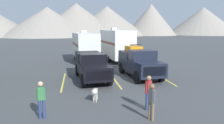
# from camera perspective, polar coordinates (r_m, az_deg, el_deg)

# --- Properties ---
(ground_plane) EXTENTS (240.00, 240.00, 0.00)m
(ground_plane) POSITION_cam_1_polar(r_m,az_deg,el_deg) (16.20, 0.68, -4.82)
(ground_plane) COLOR #3F4244
(pickup_truck_a) EXTENTS (2.53, 5.73, 2.10)m
(pickup_truck_a) POSITION_cam_1_polar(r_m,az_deg,el_deg) (16.16, -5.68, -0.81)
(pickup_truck_a) COLOR black
(pickup_truck_a) RESTS_ON ground
(pickup_truck_b) EXTENTS (2.57, 5.46, 2.58)m
(pickup_truck_b) POSITION_cam_1_polar(r_m,az_deg,el_deg) (17.13, 7.38, 0.01)
(pickup_truck_b) COLOR black
(pickup_truck_b) RESTS_ON ground
(lot_stripe_a) EXTENTS (0.12, 5.50, 0.01)m
(lot_stripe_a) POSITION_cam_1_polar(r_m,az_deg,el_deg) (16.08, -13.17, -5.18)
(lot_stripe_a) COLOR gold
(lot_stripe_a) RESTS_ON ground
(lot_stripe_b) EXTENTS (0.12, 5.50, 0.01)m
(lot_stripe_b) POSITION_cam_1_polar(r_m,az_deg,el_deg) (16.30, 0.61, -4.72)
(lot_stripe_b) COLOR gold
(lot_stripe_b) RESTS_ON ground
(lot_stripe_c) EXTENTS (0.12, 5.50, 0.01)m
(lot_stripe_c) POSITION_cam_1_polar(r_m,az_deg,el_deg) (17.41, 13.29, -4.06)
(lot_stripe_c) COLOR gold
(lot_stripe_c) RESTS_ON ground
(camper_trailer_a) EXTENTS (2.99, 7.61, 3.64)m
(camper_trailer_a) POSITION_cam_1_polar(r_m,az_deg,el_deg) (24.58, -7.36, 4.53)
(camper_trailer_a) COLOR silver
(camper_trailer_a) RESTS_ON ground
(camper_trailer_b) EXTENTS (3.10, 8.11, 3.97)m
(camper_trailer_b) POSITION_cam_1_polar(r_m,az_deg,el_deg) (24.86, 1.19, 5.04)
(camper_trailer_b) COLOR white
(camper_trailer_b) RESTS_ON ground
(person_a) EXTENTS (0.36, 0.27, 1.71)m
(person_a) POSITION_cam_1_polar(r_m,az_deg,el_deg) (10.32, 9.95, -7.65)
(person_a) COLOR navy
(person_a) RESTS_ON ground
(person_b) EXTENTS (0.37, 0.23, 1.70)m
(person_b) POSITION_cam_1_polar(r_m,az_deg,el_deg) (9.73, -18.81, -9.15)
(person_b) COLOR navy
(person_b) RESTS_ON ground
(person_c) EXTENTS (0.29, 0.32, 1.63)m
(person_c) POSITION_cam_1_polar(r_m,az_deg,el_deg) (9.24, 10.77, -10.05)
(person_c) COLOR #726047
(person_c) RESTS_ON ground
(dog) EXTENTS (0.40, 0.85, 0.77)m
(dog) POSITION_cam_1_polar(r_m,az_deg,el_deg) (11.40, -4.71, -8.32)
(dog) COLOR beige
(dog) RESTS_ON ground
(mountain_ridge) EXTENTS (162.67, 49.35, 16.04)m
(mountain_ridge) POSITION_cam_1_polar(r_m,az_deg,el_deg) (104.33, -6.30, 11.08)
(mountain_ridge) COLOR gray
(mountain_ridge) RESTS_ON ground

